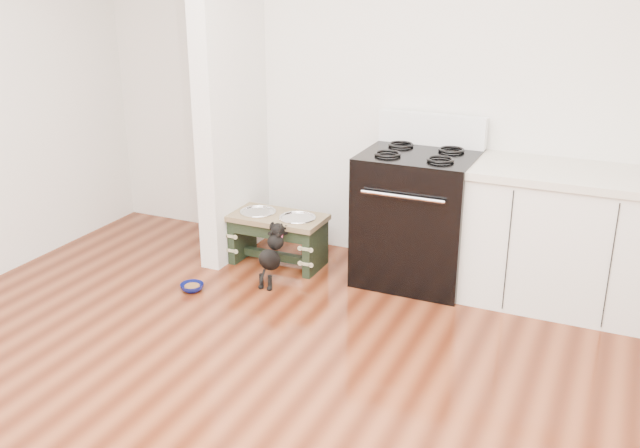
{
  "coord_description": "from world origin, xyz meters",
  "views": [
    {
      "loc": [
        1.55,
        -2.37,
        2.13
      ],
      "look_at": [
        -0.29,
        1.71,
        0.48
      ],
      "focal_mm": 40.0,
      "sensor_mm": 36.0,
      "label": 1
    }
  ],
  "objects": [
    {
      "name": "floor_bowl",
      "position": [
        -1.08,
        1.33,
        0.03
      ],
      "size": [
        0.18,
        0.18,
        0.05
      ],
      "rotation": [
        0.0,
        0.0,
        -0.09
      ],
      "color": "#0B104F",
      "rests_on": "ground"
    },
    {
      "name": "puppy",
      "position": [
        -0.63,
        1.67,
        0.23
      ],
      "size": [
        0.12,
        0.36,
        0.43
      ],
      "color": "black",
      "rests_on": "ground"
    },
    {
      "name": "oven_range",
      "position": [
        0.25,
        2.16,
        0.48
      ],
      "size": [
        0.76,
        0.69,
        1.14
      ],
      "color": "black",
      "rests_on": "ground"
    },
    {
      "name": "partition_wall",
      "position": [
        -1.18,
        2.1,
        1.35
      ],
      "size": [
        0.15,
        0.8,
        2.7
      ],
      "primitive_type": "cube",
      "color": "silver",
      "rests_on": "ground"
    },
    {
      "name": "cabinet_run",
      "position": [
        1.23,
        2.18,
        0.45
      ],
      "size": [
        1.24,
        0.64,
        0.91
      ],
      "color": "silver",
      "rests_on": "ground"
    },
    {
      "name": "dog_feeder",
      "position": [
        -0.76,
        1.99,
        0.27
      ],
      "size": [
        0.7,
        0.37,
        0.4
      ],
      "color": "black",
      "rests_on": "ground"
    },
    {
      "name": "ground",
      "position": [
        0.0,
        0.0,
        0.0
      ],
      "size": [
        5.0,
        5.0,
        0.0
      ],
      "primitive_type": "plane",
      "color": "#441A0C",
      "rests_on": "ground"
    },
    {
      "name": "room_shell",
      "position": [
        0.0,
        0.0,
        1.62
      ],
      "size": [
        5.0,
        5.0,
        5.0
      ],
      "color": "silver",
      "rests_on": "ground"
    }
  ]
}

